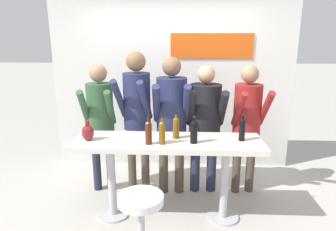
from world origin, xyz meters
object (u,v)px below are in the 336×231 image
Objects in this scene: person_left at (137,107)px; wine_bottle_1 at (176,127)px; person_far_left at (100,115)px; person_center at (205,117)px; bar_stool at (141,219)px; decorative_vase at (88,132)px; person_center_left at (172,112)px; wine_bottle_4 at (162,131)px; tasting_table at (168,154)px; person_center_right at (247,116)px; wine_bottle_0 at (149,131)px; wine_bottle_3 at (242,129)px; wine_bottle_2 at (194,131)px.

person_left is 6.42× the size of wine_bottle_1.
person_far_left reaches higher than person_center.
wine_bottle_1 reaches higher than bar_stool.
person_center_left is at bearing 35.10° from decorative_vase.
wine_bottle_4 is (0.14, 0.63, 0.61)m from bar_stool.
person_center_right is at bearing 32.68° from tasting_table.
person_left is 0.87m from person_center.
bar_stool is 1.91m from person_center_right.
wine_bottle_0 is at bearing 89.47° from bar_stool.
wine_bottle_4 is 1.36× the size of decorative_vase.
wine_bottle_0 is 1.05× the size of wine_bottle_1.
wine_bottle_3 is at bearing 37.97° from bar_stool.
wine_bottle_1 is at bearing -34.45° from person_left.
person_center_left reaches higher than wine_bottle_1.
person_far_left is 7.70× the size of decorative_vase.
wine_bottle_1 is at bearing 70.78° from bar_stool.
person_center_left is (0.44, -0.00, -0.06)m from person_left.
person_center_left is at bearing 83.89° from wine_bottle_4.
person_center is at bearing 76.67° from wine_bottle_2.
person_left is 0.72m from wine_bottle_1.
bar_stool is at bearing -102.91° from wine_bottle_4.
wine_bottle_1 is at bearing 142.96° from wine_bottle_2.
tasting_table is at bearing -43.15° from person_left.
bar_stool is 1.63m from person_far_left.
wine_bottle_4 is at bearing -43.77° from person_far_left.
wine_bottle_1 is at bearing 53.34° from wine_bottle_4.
person_left is at bearing 155.28° from wine_bottle_3.
tasting_table is 1.15× the size of person_center_left.
wine_bottle_1 is 0.24m from wine_bottle_2.
person_center is 0.67m from wine_bottle_1.
wine_bottle_3 is (0.52, 0.10, -0.00)m from wine_bottle_2.
bar_stool is 2.39× the size of wine_bottle_3.
person_center is at bearing -1.63° from person_far_left.
wine_bottle_2 is at bearing -169.34° from wine_bottle_3.
person_left is 0.44m from person_center_left.
wine_bottle_2 is (-0.70, -0.71, 0.03)m from person_center_right.
bar_stool is 0.89m from wine_bottle_4.
person_center is (1.34, 0.04, -0.02)m from person_far_left.
person_left reaches higher than person_far_left.
person_left is at bearing 177.10° from person_center_left.
person_far_left is (-0.89, 0.59, 0.28)m from tasting_table.
tasting_table is 1.11× the size of person_left.
tasting_table is 0.85m from wine_bottle_3.
person_center_right reaches higher than bar_stool.
wine_bottle_0 reaches higher than wine_bottle_4.
person_left is 6.19× the size of wine_bottle_4.
wine_bottle_1 is (0.29, 0.82, 0.61)m from bar_stool.
decorative_vase is at bearing -173.32° from wine_bottle_1.
decorative_vase is (-0.80, 0.08, -0.05)m from wine_bottle_4.
person_center is at bearing 14.45° from person_left.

